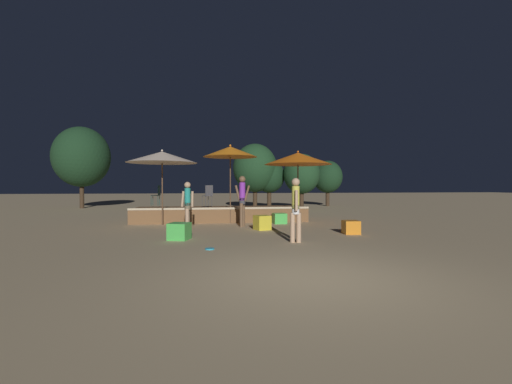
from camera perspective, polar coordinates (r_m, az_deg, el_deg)
The scene contains 20 objects.
ground_plane at distance 5.95m, azimuth 8.94°, elevation -14.01°, with size 120.00×120.00×0.00m, color tan.
wooden_deck at distance 15.14m, azimuth -5.97°, elevation -3.66°, with size 7.32×2.36×0.65m.
patio_umbrella_0 at distance 14.35m, azimuth 7.01°, elevation 5.54°, with size 2.79×2.79×2.98m.
patio_umbrella_1 at distance 14.03m, azimuth -4.31°, elevation 6.69°, with size 2.20×2.20×3.21m.
patio_umbrella_2 at distance 13.87m, azimuth -15.38°, elevation 5.61°, with size 2.73×2.73×2.95m.
cube_seat_0 at distance 10.05m, azimuth -12.66°, elevation -6.40°, with size 0.69×0.69×0.48m.
cube_seat_1 at distance 11.36m, azimuth 15.55°, elevation -5.67°, with size 0.52×0.52×0.42m.
cube_seat_2 at distance 13.89m, azimuth 3.95°, elevation -4.41°, with size 0.53×0.53×0.42m.
cube_seat_3 at distance 11.93m, azimuth 1.04°, elevation -5.12°, with size 0.61×0.61×0.50m.
person_0 at distance 12.80m, azimuth -2.30°, elevation -1.04°, with size 0.57×0.36×1.89m.
person_1 at distance 11.71m, azimuth -11.34°, elevation -2.12°, with size 0.44×0.29×1.66m.
person_2 at distance 9.33m, azimuth 6.62°, elevation -2.54°, with size 0.30×0.44×1.75m.
bistro_chair_0 at distance 14.65m, azimuth -7.99°, elevation -0.28°, with size 0.47×0.47×0.90m.
bistro_chair_1 at distance 15.84m, azimuth -16.11°, elevation -0.20°, with size 0.40×0.40×0.90m.
frisbee_disc at distance 8.42m, azimuth -7.72°, elevation -9.37°, with size 0.22×0.22×0.03m.
background_tree_0 at distance 25.98m, azimuth 11.85°, elevation 2.48°, with size 2.18×2.18×3.38m.
background_tree_1 at distance 22.73m, azimuth 2.22°, elevation 2.68°, with size 2.04×2.04×3.30m.
background_tree_2 at distance 22.53m, azimuth -0.16°, elevation 4.01°, with size 2.89×2.89×4.27m.
background_tree_3 at distance 22.11m, azimuth 7.61°, elevation 2.99°, with size 2.33×2.33×3.56m.
background_tree_4 at distance 25.86m, azimuth -27.08°, elevation 5.22°, with size 3.66×3.66×5.46m.
Camera 1 is at (-1.74, -5.47, 1.55)m, focal length 24.00 mm.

